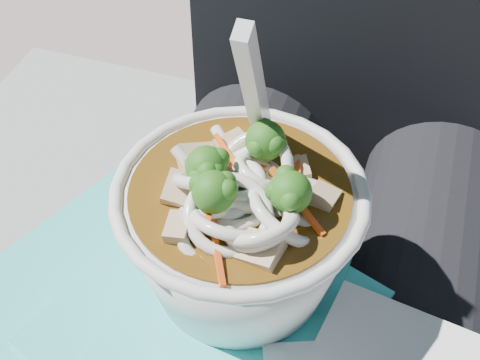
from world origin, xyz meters
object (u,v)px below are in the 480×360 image
(lap, at_px, (294,343))
(stone_ledge, at_px, (310,358))
(udon_bowl, at_px, (240,225))
(person_body, at_px, (321,236))
(plastic_bag, at_px, (178,309))

(lap, bearing_deg, stone_ledge, 90.00)
(stone_ledge, height_order, udon_bowl, udon_bowl)
(stone_ledge, xyz_separation_m, person_body, (-0.00, -0.06, 0.32))
(plastic_bag, distance_m, udon_bowl, 0.08)
(stone_ledge, bearing_deg, plastic_bag, -112.27)
(stone_ledge, distance_m, plastic_bag, 0.43)
(stone_ledge, relative_size, udon_bowl, 4.70)
(person_body, xyz_separation_m, plastic_bag, (-0.08, -0.14, 0.05))
(stone_ledge, bearing_deg, person_body, -90.00)
(udon_bowl, bearing_deg, stone_ledge, 74.85)
(stone_ledge, height_order, lap, lap)
(lap, bearing_deg, udon_bowl, -165.23)
(person_body, xyz_separation_m, udon_bowl, (-0.04, -0.10, 0.12))
(lap, relative_size, person_body, 0.49)
(plastic_bag, relative_size, udon_bowl, 1.51)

